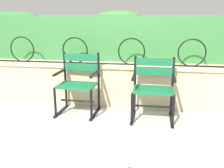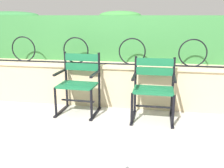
# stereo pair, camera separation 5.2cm
# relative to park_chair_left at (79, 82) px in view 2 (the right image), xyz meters

# --- Properties ---
(ground_plane) EXTENTS (60.00, 60.00, 0.00)m
(ground_plane) POSITION_rel_park_chair_left_xyz_m (0.56, -0.46, -0.47)
(ground_plane) COLOR #BCB7AD
(stone_wall) EXTENTS (8.40, 0.41, 0.69)m
(stone_wall) POSITION_rel_park_chair_left_xyz_m (0.56, 0.42, -0.12)
(stone_wall) COLOR #C6B289
(stone_wall) RESTS_ON ground
(iron_arch_fence) EXTENTS (7.84, 0.02, 0.42)m
(iron_arch_fence) POSITION_rel_park_chair_left_xyz_m (0.34, 0.34, 0.40)
(iron_arch_fence) COLOR black
(iron_arch_fence) RESTS_ON stone_wall
(hedge_row) EXTENTS (8.24, 0.52, 0.89)m
(hedge_row) POSITION_rel_park_chair_left_xyz_m (0.59, 0.85, 0.62)
(hedge_row) COLOR #387A3D
(hedge_row) RESTS_ON stone_wall
(park_chair_left) EXTENTS (0.60, 0.55, 0.90)m
(park_chair_left) POSITION_rel_park_chair_left_xyz_m (0.00, 0.00, 0.00)
(park_chair_left) COLOR #19663D
(park_chair_left) RESTS_ON ground
(park_chair_right) EXTENTS (0.59, 0.53, 0.87)m
(park_chair_right) POSITION_rel_park_chair_left_xyz_m (1.11, -0.07, -0.01)
(park_chair_right) COLOR #19663D
(park_chair_right) RESTS_ON ground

